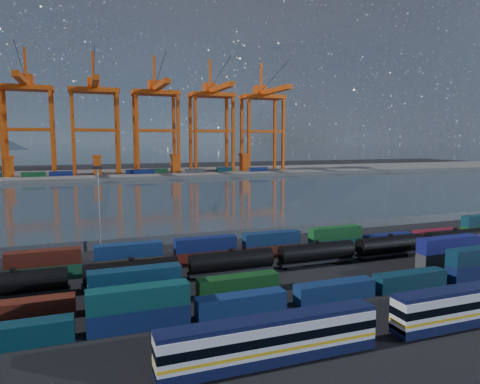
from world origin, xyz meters
name	(u,v)px	position (x,y,z in m)	size (l,w,h in m)	color
ground	(305,275)	(0.00, 0.00, 0.00)	(700.00, 700.00, 0.00)	black
harbor_water	(174,196)	(0.00, 105.00, 0.01)	(700.00, 700.00, 0.00)	#2F3C44
far_quay	(140,174)	(0.00, 210.00, 1.00)	(700.00, 70.00, 2.00)	#514F4C
distant_mountains	(108,86)	(63.02, 1600.00, 220.29)	(2470.00, 1100.00, 520.00)	#1E2630
passenger_train	(475,305)	(9.69, -22.93, 2.36)	(74.14, 2.73, 4.69)	silver
container_row_south	(308,290)	(-5.44, -10.64, 1.86)	(140.10, 2.33, 4.96)	#45494B
container_row_mid	(361,265)	(7.71, -3.82, 1.96)	(140.70, 2.38, 5.08)	#393A3D
container_row_north	(249,248)	(-4.99, 11.84, 2.05)	(127.22, 2.20, 4.68)	navy
tanker_string	(184,267)	(-18.65, 4.28, 2.17)	(122.56, 3.02, 4.32)	black
waterfront_fence	(243,234)	(0.00, 28.00, 1.00)	(160.12, 0.12, 2.20)	#595B5E
yard_light_mast	(99,205)	(-30.00, 26.00, 9.30)	(1.60, 0.40, 16.60)	slate
gantry_cranes	(126,101)	(-7.50, 203.09, 44.12)	(202.68, 53.15, 71.97)	#D34C0E
quay_containers	(123,172)	(-11.00, 195.46, 3.30)	(172.58, 10.99, 2.60)	navy
straddle_carriers	(137,164)	(-2.50, 200.00, 7.82)	(140.00, 7.00, 11.10)	#D34C0E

